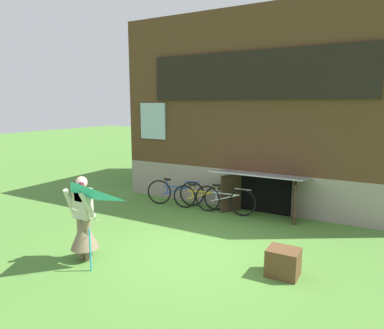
{
  "coord_description": "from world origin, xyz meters",
  "views": [
    {
      "loc": [
        3.17,
        -5.87,
        2.89
      ],
      "look_at": [
        -0.48,
        0.62,
        1.6
      ],
      "focal_mm": 32.74,
      "sensor_mm": 36.0,
      "label": 1
    }
  ],
  "objects_px": {
    "person": "(84,225)",
    "wooden_crate": "(283,262)",
    "bicycle_yellow": "(200,197)",
    "kite": "(72,206)",
    "bicycle_blue": "(175,192)",
    "bicycle_silver": "(225,200)"
  },
  "relations": [
    {
      "from": "person",
      "to": "wooden_crate",
      "type": "distance_m",
      "value": 3.65
    },
    {
      "from": "wooden_crate",
      "to": "bicycle_yellow",
      "type": "bearing_deg",
      "value": 138.45
    },
    {
      "from": "bicycle_yellow",
      "to": "kite",
      "type": "bearing_deg",
      "value": -104.98
    },
    {
      "from": "person",
      "to": "bicycle_blue",
      "type": "relative_size",
      "value": 0.98
    },
    {
      "from": "kite",
      "to": "bicycle_silver",
      "type": "distance_m",
      "value": 4.55
    },
    {
      "from": "person",
      "to": "kite",
      "type": "distance_m",
      "value": 0.9
    },
    {
      "from": "kite",
      "to": "bicycle_yellow",
      "type": "distance_m",
      "value": 4.54
    },
    {
      "from": "bicycle_silver",
      "to": "bicycle_blue",
      "type": "xyz_separation_m",
      "value": [
        -1.57,
        0.05,
        -0.0
      ]
    },
    {
      "from": "bicycle_silver",
      "to": "wooden_crate",
      "type": "distance_m",
      "value": 3.49
    },
    {
      "from": "kite",
      "to": "bicycle_yellow",
      "type": "xyz_separation_m",
      "value": [
        -0.0,
        4.45,
        -0.9
      ]
    },
    {
      "from": "bicycle_yellow",
      "to": "bicycle_blue",
      "type": "bearing_deg",
      "value": 164.71
    },
    {
      "from": "bicycle_silver",
      "to": "wooden_crate",
      "type": "xyz_separation_m",
      "value": [
        2.27,
        -2.65,
        -0.14
      ]
    },
    {
      "from": "kite",
      "to": "bicycle_blue",
      "type": "xyz_separation_m",
      "value": [
        -0.81,
        4.45,
        -0.87
      ]
    },
    {
      "from": "bicycle_yellow",
      "to": "bicycle_blue",
      "type": "distance_m",
      "value": 0.8
    },
    {
      "from": "bicycle_yellow",
      "to": "person",
      "type": "bearing_deg",
      "value": -110.68
    },
    {
      "from": "person",
      "to": "bicycle_silver",
      "type": "height_order",
      "value": "person"
    },
    {
      "from": "kite",
      "to": "bicycle_yellow",
      "type": "relative_size",
      "value": 1.0
    },
    {
      "from": "kite",
      "to": "bicycle_blue",
      "type": "distance_m",
      "value": 4.61
    },
    {
      "from": "kite",
      "to": "wooden_crate",
      "type": "relative_size",
      "value": 2.85
    },
    {
      "from": "wooden_crate",
      "to": "bicycle_silver",
      "type": "bearing_deg",
      "value": 130.6
    },
    {
      "from": "kite",
      "to": "bicycle_silver",
      "type": "bearing_deg",
      "value": 80.13
    },
    {
      "from": "bicycle_silver",
      "to": "bicycle_yellow",
      "type": "distance_m",
      "value": 0.77
    }
  ]
}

